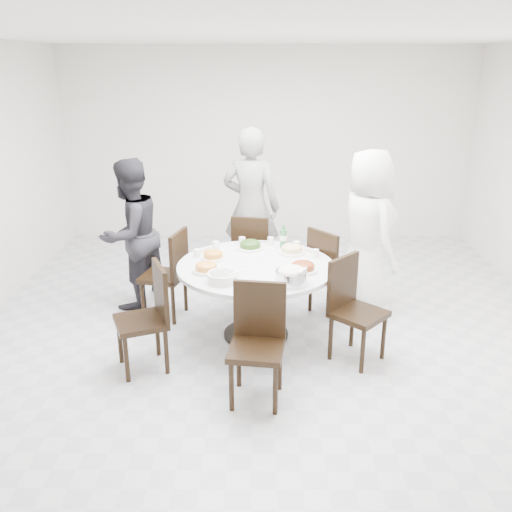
{
  "coord_description": "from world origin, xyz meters",
  "views": [
    {
      "loc": [
        -0.11,
        -5.07,
        2.57
      ],
      "look_at": [
        -0.15,
        -0.22,
        0.82
      ],
      "focal_mm": 38.0,
      "sensor_mm": 36.0,
      "label": 1
    }
  ],
  "objects_px": {
    "chair_nw": "(163,274)",
    "chair_sw": "(141,319)",
    "beverage_bottle": "(283,236)",
    "diner_middle": "(251,207)",
    "chair_s": "(256,347)",
    "chair_ne": "(334,271)",
    "chair_n": "(253,253)",
    "diner_right": "(367,233)",
    "soup_bowl": "(223,277)",
    "rice_bowl": "(291,277)",
    "chair_se": "(359,312)",
    "dining_table": "(256,301)",
    "diner_left": "(131,235)"
  },
  "relations": [
    {
      "from": "chair_nw",
      "to": "chair_sw",
      "type": "height_order",
      "value": "same"
    },
    {
      "from": "dining_table",
      "to": "diner_right",
      "type": "xyz_separation_m",
      "value": [
        1.16,
        0.64,
        0.5
      ]
    },
    {
      "from": "dining_table",
      "to": "rice_bowl",
      "type": "relative_size",
      "value": 5.38
    },
    {
      "from": "chair_ne",
      "to": "dining_table",
      "type": "bearing_deg",
      "value": 84.45
    },
    {
      "from": "diner_left",
      "to": "beverage_bottle",
      "type": "distance_m",
      "value": 1.65
    },
    {
      "from": "dining_table",
      "to": "chair_s",
      "type": "xyz_separation_m",
      "value": [
        0.01,
        -1.09,
        0.1
      ]
    },
    {
      "from": "chair_sw",
      "to": "diner_right",
      "type": "xyz_separation_m",
      "value": [
        2.16,
        1.25,
        0.4
      ]
    },
    {
      "from": "chair_sw",
      "to": "diner_left",
      "type": "bearing_deg",
      "value": 172.17
    },
    {
      "from": "chair_se",
      "to": "rice_bowl",
      "type": "bearing_deg",
      "value": 135.12
    },
    {
      "from": "chair_sw",
      "to": "beverage_bottle",
      "type": "distance_m",
      "value": 1.74
    },
    {
      "from": "chair_ne",
      "to": "soup_bowl",
      "type": "height_order",
      "value": "chair_ne"
    },
    {
      "from": "diner_middle",
      "to": "chair_s",
      "type": "bearing_deg",
      "value": 105.6
    },
    {
      "from": "soup_bowl",
      "to": "chair_nw",
      "type": "bearing_deg",
      "value": 128.36
    },
    {
      "from": "diner_right",
      "to": "chair_se",
      "type": "bearing_deg",
      "value": 146.42
    },
    {
      "from": "chair_sw",
      "to": "diner_middle",
      "type": "bearing_deg",
      "value": 132.9
    },
    {
      "from": "chair_se",
      "to": "chair_n",
      "type": "bearing_deg",
      "value": 74.79
    },
    {
      "from": "diner_middle",
      "to": "soup_bowl",
      "type": "height_order",
      "value": "diner_middle"
    },
    {
      "from": "chair_ne",
      "to": "diner_left",
      "type": "height_order",
      "value": "diner_left"
    },
    {
      "from": "chair_n",
      "to": "diner_middle",
      "type": "xyz_separation_m",
      "value": [
        -0.02,
        0.31,
        0.47
      ]
    },
    {
      "from": "diner_right",
      "to": "dining_table",
      "type": "bearing_deg",
      "value": 97.91
    },
    {
      "from": "chair_ne",
      "to": "chair_s",
      "type": "bearing_deg",
      "value": 114.52
    },
    {
      "from": "chair_n",
      "to": "diner_right",
      "type": "relative_size",
      "value": 0.54
    },
    {
      "from": "chair_nw",
      "to": "soup_bowl",
      "type": "relative_size",
      "value": 3.51
    },
    {
      "from": "chair_s",
      "to": "beverage_bottle",
      "type": "bearing_deg",
      "value": 88.09
    },
    {
      "from": "chair_s",
      "to": "soup_bowl",
      "type": "xyz_separation_m",
      "value": [
        -0.3,
        0.66,
        0.32
      ]
    },
    {
      "from": "chair_s",
      "to": "rice_bowl",
      "type": "height_order",
      "value": "chair_s"
    },
    {
      "from": "chair_se",
      "to": "diner_middle",
      "type": "xyz_separation_m",
      "value": [
        -0.99,
        1.88,
        0.47
      ]
    },
    {
      "from": "soup_bowl",
      "to": "chair_sw",
      "type": "bearing_deg",
      "value": -164.96
    },
    {
      "from": "chair_n",
      "to": "soup_bowl",
      "type": "bearing_deg",
      "value": 90.79
    },
    {
      "from": "diner_right",
      "to": "rice_bowl",
      "type": "xyz_separation_m",
      "value": [
        -0.86,
        -1.1,
        -0.06
      ]
    },
    {
      "from": "chair_ne",
      "to": "soup_bowl",
      "type": "xyz_separation_m",
      "value": [
        -1.11,
        -0.97,
        0.32
      ]
    },
    {
      "from": "rice_bowl",
      "to": "soup_bowl",
      "type": "xyz_separation_m",
      "value": [
        -0.6,
        0.04,
        -0.02
      ]
    },
    {
      "from": "chair_nw",
      "to": "diner_middle",
      "type": "xyz_separation_m",
      "value": [
        0.91,
        0.99,
        0.47
      ]
    },
    {
      "from": "chair_se",
      "to": "diner_middle",
      "type": "bearing_deg",
      "value": 70.92
    },
    {
      "from": "chair_s",
      "to": "diner_middle",
      "type": "xyz_separation_m",
      "value": [
        -0.08,
        2.52,
        0.47
      ]
    },
    {
      "from": "dining_table",
      "to": "diner_left",
      "type": "relative_size",
      "value": 0.92
    },
    {
      "from": "chair_sw",
      "to": "chair_se",
      "type": "relative_size",
      "value": 1.0
    },
    {
      "from": "chair_sw",
      "to": "chair_s",
      "type": "height_order",
      "value": "same"
    },
    {
      "from": "diner_right",
      "to": "diner_left",
      "type": "distance_m",
      "value": 2.52
    },
    {
      "from": "chair_se",
      "to": "dining_table",
      "type": "bearing_deg",
      "value": 107.44
    },
    {
      "from": "chair_n",
      "to": "diner_left",
      "type": "height_order",
      "value": "diner_left"
    },
    {
      "from": "soup_bowl",
      "to": "rice_bowl",
      "type": "bearing_deg",
      "value": -3.86
    },
    {
      "from": "chair_n",
      "to": "diner_middle",
      "type": "distance_m",
      "value": 0.56
    },
    {
      "from": "chair_s",
      "to": "diner_middle",
      "type": "bearing_deg",
      "value": 99.44
    },
    {
      "from": "chair_n",
      "to": "soup_bowl",
      "type": "height_order",
      "value": "chair_n"
    },
    {
      "from": "chair_sw",
      "to": "diner_right",
      "type": "distance_m",
      "value": 2.52
    },
    {
      "from": "chair_n",
      "to": "dining_table",
      "type": "bearing_deg",
      "value": 101.95
    },
    {
      "from": "diner_middle",
      "to": "rice_bowl",
      "type": "relative_size",
      "value": 6.74
    },
    {
      "from": "chair_se",
      "to": "rice_bowl",
      "type": "xyz_separation_m",
      "value": [
        -0.61,
        -0.02,
        0.33
      ]
    },
    {
      "from": "diner_middle",
      "to": "diner_left",
      "type": "xyz_separation_m",
      "value": [
        -1.28,
        -0.7,
        -0.12
      ]
    }
  ]
}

